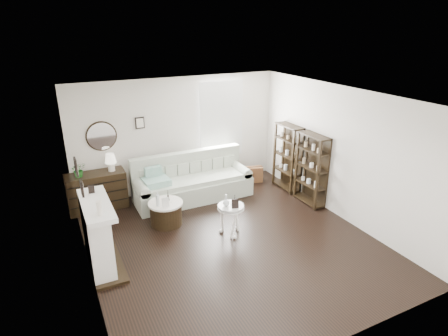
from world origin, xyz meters
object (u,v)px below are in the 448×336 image
drum_table (166,213)px  pedestal_table (231,208)px  sofa (192,183)px  dresser (97,191)px

drum_table → pedestal_table: pedestal_table is taller
sofa → dresser: (-2.06, 0.39, 0.07)m
pedestal_table → sofa: bearing=91.8°
dresser → drum_table: bearing=-49.8°
drum_table → pedestal_table: bearing=-42.7°
dresser → pedestal_table: bearing=-46.7°
sofa → pedestal_table: size_ratio=4.36×
sofa → drum_table: size_ratio=3.85×
sofa → pedestal_table: 1.88m
sofa → dresser: sofa is taller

